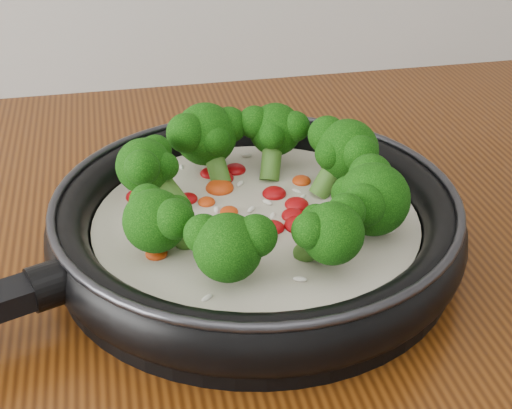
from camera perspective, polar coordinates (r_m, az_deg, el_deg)
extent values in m
cylinder|color=black|center=(0.64, 0.00, -3.34)|extent=(0.44, 0.44, 0.01)
torus|color=black|center=(0.63, 0.00, -1.35)|extent=(0.46, 0.46, 0.04)
torus|color=#2D2D33|center=(0.62, 0.00, 0.55)|extent=(0.45, 0.45, 0.01)
cylinder|color=black|center=(0.57, -15.66, -6.00)|extent=(0.04, 0.04, 0.03)
cylinder|color=beige|center=(0.63, 0.00, -1.94)|extent=(0.36, 0.36, 0.02)
ellipsoid|color=#A3070C|center=(0.60, 0.88, -2.50)|extent=(0.02, 0.02, 0.01)
ellipsoid|color=#A3070C|center=(0.61, 1.49, -1.88)|extent=(0.02, 0.02, 0.01)
ellipsoid|color=red|center=(0.63, -2.12, -0.57)|extent=(0.02, 0.02, 0.01)
ellipsoid|color=#A3070C|center=(0.67, -8.79, 0.75)|extent=(0.03, 0.03, 0.01)
ellipsoid|color=#A3070C|center=(0.61, 3.37, -1.64)|extent=(0.04, 0.04, 0.01)
ellipsoid|color=red|center=(0.67, -2.86, 1.30)|extent=(0.04, 0.04, 0.01)
ellipsoid|color=#A3070C|center=(0.61, 1.32, -1.82)|extent=(0.03, 0.03, 0.01)
ellipsoid|color=#A3070C|center=(0.60, -6.72, -2.48)|extent=(0.03, 0.03, 0.01)
ellipsoid|color=red|center=(0.63, 6.12, -1.08)|extent=(0.03, 0.03, 0.01)
ellipsoid|color=#A3070C|center=(0.70, -3.60, 2.44)|extent=(0.03, 0.03, 0.01)
ellipsoid|color=#A3070C|center=(0.70, -1.65, 2.73)|extent=(0.03, 0.03, 0.01)
ellipsoid|color=red|center=(0.70, -3.40, 2.51)|extent=(0.02, 0.02, 0.01)
ellipsoid|color=#A3070C|center=(0.66, 1.43, 0.86)|extent=(0.03, 0.03, 0.01)
ellipsoid|color=#A3070C|center=(0.59, 5.92, -3.40)|extent=(0.03, 0.03, 0.01)
ellipsoid|color=red|center=(0.58, -7.79, -3.83)|extent=(0.02, 0.02, 0.01)
ellipsoid|color=#A3070C|center=(0.66, -9.15, 0.61)|extent=(0.03, 0.03, 0.01)
ellipsoid|color=#A3070C|center=(0.60, 4.05, -2.32)|extent=(0.03, 0.03, 0.01)
ellipsoid|color=red|center=(0.61, -2.76, -1.66)|extent=(0.03, 0.03, 0.01)
ellipsoid|color=#A3070C|center=(0.63, 2.90, -0.88)|extent=(0.02, 0.02, 0.01)
ellipsoid|color=#A3070C|center=(0.69, -2.63, 2.06)|extent=(0.02, 0.02, 0.01)
ellipsoid|color=red|center=(0.65, -3.89, 0.19)|extent=(0.02, 0.02, 0.01)
ellipsoid|color=#A3070C|center=(0.65, -5.37, 0.44)|extent=(0.02, 0.02, 0.01)
ellipsoid|color=#A3070C|center=(0.64, 3.20, -0.01)|extent=(0.03, 0.03, 0.01)
ellipsoid|color=red|center=(0.68, 3.58, 1.86)|extent=(0.02, 0.02, 0.01)
ellipsoid|color=white|center=(0.68, -1.25, 1.64)|extent=(0.01, 0.01, 0.00)
ellipsoid|color=white|center=(0.63, 1.33, -0.89)|extent=(0.01, 0.01, 0.00)
ellipsoid|color=white|center=(0.67, 3.18, 1.04)|extent=(0.01, 0.01, 0.00)
ellipsoid|color=white|center=(0.57, -0.14, -4.40)|extent=(0.01, 0.01, 0.00)
ellipsoid|color=white|center=(0.64, 10.78, -0.86)|extent=(0.01, 0.01, 0.00)
ellipsoid|color=white|center=(0.61, -9.07, -2.16)|extent=(0.01, 0.00, 0.00)
ellipsoid|color=white|center=(0.64, -0.39, -0.38)|extent=(0.01, 0.01, 0.00)
ellipsoid|color=white|center=(0.73, -0.76, 3.86)|extent=(0.01, 0.01, 0.00)
ellipsoid|color=white|center=(0.63, 5.81, -0.61)|extent=(0.01, 0.01, 0.00)
ellipsoid|color=white|center=(0.66, 3.63, 0.55)|extent=(0.01, 0.01, 0.00)
ellipsoid|color=white|center=(0.55, 3.45, -5.84)|extent=(0.01, 0.01, 0.00)
ellipsoid|color=white|center=(0.59, 4.99, -3.24)|extent=(0.01, 0.01, 0.00)
ellipsoid|color=white|center=(0.62, -1.45, -0.99)|extent=(0.01, 0.01, 0.00)
ellipsoid|color=white|center=(0.71, 6.13, 2.62)|extent=(0.01, 0.01, 0.00)
ellipsoid|color=white|center=(0.62, 0.59, -1.24)|extent=(0.01, 0.01, 0.00)
ellipsoid|color=white|center=(0.71, -5.84, 2.89)|extent=(0.01, 0.01, 0.00)
ellipsoid|color=white|center=(0.65, 0.89, 0.18)|extent=(0.01, 0.01, 0.00)
ellipsoid|color=white|center=(0.53, -3.85, -7.30)|extent=(0.01, 0.01, 0.00)
ellipsoid|color=white|center=(0.62, 10.42, -2.10)|extent=(0.01, 0.01, 0.00)
ellipsoid|color=white|center=(0.64, -3.10, -0.39)|extent=(0.01, 0.01, 0.00)
cylinder|color=#4D802A|center=(0.66, 5.70, 2.21)|extent=(0.04, 0.03, 0.04)
sphere|color=black|center=(0.66, 7.15, 4.22)|extent=(0.07, 0.07, 0.06)
sphere|color=black|center=(0.67, 5.59, 5.43)|extent=(0.05, 0.05, 0.04)
sphere|color=black|center=(0.64, 8.13, 3.95)|extent=(0.04, 0.04, 0.03)
sphere|color=black|center=(0.65, 5.85, 3.97)|extent=(0.04, 0.04, 0.03)
cylinder|color=#4D802A|center=(0.69, 1.22, 3.59)|extent=(0.03, 0.04, 0.04)
sphere|color=black|center=(0.70, 1.52, 5.89)|extent=(0.06, 0.06, 0.05)
sphere|color=black|center=(0.69, -0.12, 6.45)|extent=(0.04, 0.04, 0.03)
sphere|color=black|center=(0.69, 3.03, 6.11)|extent=(0.04, 0.04, 0.03)
sphere|color=black|center=(0.68, 1.26, 5.38)|extent=(0.03, 0.03, 0.03)
cylinder|color=#4D802A|center=(0.68, -3.16, 3.27)|extent=(0.03, 0.04, 0.04)
sphere|color=black|center=(0.69, -3.95, 5.50)|extent=(0.08, 0.08, 0.06)
sphere|color=black|center=(0.67, -5.47, 5.59)|extent=(0.05, 0.05, 0.04)
sphere|color=black|center=(0.69, -2.13, 6.24)|extent=(0.04, 0.04, 0.03)
sphere|color=black|center=(0.67, -3.25, 5.05)|extent=(0.04, 0.04, 0.03)
cylinder|color=#4D802A|center=(0.64, -6.92, 1.17)|extent=(0.04, 0.03, 0.04)
sphere|color=black|center=(0.64, -8.77, 3.00)|extent=(0.06, 0.06, 0.05)
sphere|color=black|center=(0.62, -8.90, 2.89)|extent=(0.04, 0.04, 0.03)
sphere|color=black|center=(0.65, -7.85, 4.19)|extent=(0.04, 0.04, 0.03)
sphere|color=black|center=(0.63, -7.13, 2.98)|extent=(0.03, 0.03, 0.02)
cylinder|color=#4D802A|center=(0.58, -6.17, -2.22)|extent=(0.04, 0.03, 0.04)
sphere|color=black|center=(0.57, -7.91, -1.28)|extent=(0.06, 0.06, 0.05)
sphere|color=black|center=(0.55, -6.41, -1.13)|extent=(0.04, 0.04, 0.03)
sphere|color=black|center=(0.58, -8.49, 0.20)|extent=(0.04, 0.04, 0.03)
sphere|color=black|center=(0.57, -6.21, -0.48)|extent=(0.03, 0.03, 0.03)
cylinder|color=#4D802A|center=(0.56, -1.70, -3.89)|extent=(0.03, 0.04, 0.04)
sphere|color=black|center=(0.53, -2.22, -3.39)|extent=(0.07, 0.07, 0.05)
sphere|color=black|center=(0.53, -0.03, -2.46)|extent=(0.04, 0.04, 0.03)
sphere|color=black|center=(0.53, -4.12, -2.30)|extent=(0.04, 0.04, 0.03)
sphere|color=black|center=(0.54, -1.72, -2.08)|extent=(0.03, 0.03, 0.03)
cylinder|color=#4D802A|center=(0.56, 4.55, -3.09)|extent=(0.03, 0.04, 0.04)
sphere|color=black|center=(0.54, 6.00, -2.26)|extent=(0.06, 0.06, 0.05)
sphere|color=black|center=(0.55, 7.06, -0.62)|extent=(0.04, 0.04, 0.03)
sphere|color=black|center=(0.53, 4.25, -2.04)|extent=(0.04, 0.04, 0.03)
sphere|color=black|center=(0.55, 4.72, -1.16)|extent=(0.03, 0.03, 0.02)
cylinder|color=#4D802A|center=(0.60, 7.17, -0.91)|extent=(0.04, 0.03, 0.04)
sphere|color=black|center=(0.59, 9.16, 0.40)|extent=(0.08, 0.08, 0.06)
sphere|color=black|center=(0.61, 8.93, 2.21)|extent=(0.05, 0.05, 0.04)
sphere|color=black|center=(0.57, 8.44, -0.04)|extent=(0.04, 0.04, 0.03)
sphere|color=black|center=(0.59, 7.30, 0.86)|extent=(0.04, 0.04, 0.03)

